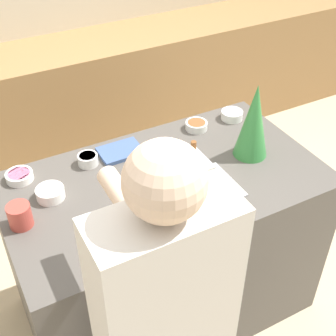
{
  "coord_description": "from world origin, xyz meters",
  "views": [
    {
      "loc": [
        -0.77,
        -1.48,
        2.3
      ],
      "look_at": [
        0.02,
        0.0,
        0.99
      ],
      "focal_mm": 50.0,
      "sensor_mm": 36.0,
      "label": 1
    }
  ],
  "objects_px": {
    "candy_bowl_near_tray_left": "(196,125)",
    "gingerbread_house": "(187,177)",
    "candy_bowl_beside_tree": "(50,193)",
    "candy_bowl_far_right": "(232,115)",
    "cookbook": "(121,151)",
    "candy_bowl_front_corner": "(160,149)",
    "candy_bowl_center_rear": "(19,176)",
    "mug": "(20,216)",
    "candy_bowl_near_tray_right": "(88,159)",
    "decorative_tree": "(254,121)",
    "baking_tray": "(186,194)"
  },
  "relations": [
    {
      "from": "baking_tray",
      "to": "cookbook",
      "type": "relative_size",
      "value": 2.27
    },
    {
      "from": "candy_bowl_far_right",
      "to": "mug",
      "type": "bearing_deg",
      "value": -167.22
    },
    {
      "from": "baking_tray",
      "to": "candy_bowl_near_tray_right",
      "type": "relative_size",
      "value": 4.93
    },
    {
      "from": "candy_bowl_front_corner",
      "to": "mug",
      "type": "bearing_deg",
      "value": -166.72
    },
    {
      "from": "gingerbread_house",
      "to": "decorative_tree",
      "type": "bearing_deg",
      "value": 15.9
    },
    {
      "from": "candy_bowl_near_tray_left",
      "to": "candy_bowl_far_right",
      "type": "relative_size",
      "value": 0.99
    },
    {
      "from": "baking_tray",
      "to": "candy_bowl_center_rear",
      "type": "height_order",
      "value": "candy_bowl_center_rear"
    },
    {
      "from": "gingerbread_house",
      "to": "candy_bowl_front_corner",
      "type": "height_order",
      "value": "gingerbread_house"
    },
    {
      "from": "candy_bowl_center_rear",
      "to": "candy_bowl_near_tray_right",
      "type": "relative_size",
      "value": 1.29
    },
    {
      "from": "candy_bowl_far_right",
      "to": "candy_bowl_center_rear",
      "type": "distance_m",
      "value": 1.16
    },
    {
      "from": "gingerbread_house",
      "to": "mug",
      "type": "distance_m",
      "value": 0.71
    },
    {
      "from": "candy_bowl_center_rear",
      "to": "candy_bowl_near_tray_left",
      "type": "bearing_deg",
      "value": -0.98
    },
    {
      "from": "candy_bowl_front_corner",
      "to": "mug",
      "type": "xyz_separation_m",
      "value": [
        -0.73,
        -0.17,
        0.02
      ]
    },
    {
      "from": "candy_bowl_near_tray_left",
      "to": "candy_bowl_front_corner",
      "type": "bearing_deg",
      "value": -158.2
    },
    {
      "from": "candy_bowl_center_rear",
      "to": "mug",
      "type": "distance_m",
      "value": 0.31
    },
    {
      "from": "gingerbread_house",
      "to": "cookbook",
      "type": "distance_m",
      "value": 0.46
    },
    {
      "from": "decorative_tree",
      "to": "candy_bowl_center_rear",
      "type": "height_order",
      "value": "decorative_tree"
    },
    {
      "from": "candy_bowl_far_right",
      "to": "mug",
      "type": "xyz_separation_m",
      "value": [
        -1.23,
        -0.28,
        0.03
      ]
    },
    {
      "from": "candy_bowl_near_tray_left",
      "to": "gingerbread_house",
      "type": "bearing_deg",
      "value": -125.47
    },
    {
      "from": "gingerbread_house",
      "to": "candy_bowl_beside_tree",
      "type": "distance_m",
      "value": 0.6
    },
    {
      "from": "gingerbread_house",
      "to": "decorative_tree",
      "type": "xyz_separation_m",
      "value": [
        0.43,
        0.12,
        0.09
      ]
    },
    {
      "from": "candy_bowl_beside_tree",
      "to": "decorative_tree",
      "type": "bearing_deg",
      "value": -8.48
    },
    {
      "from": "cookbook",
      "to": "candy_bowl_far_right",
      "type": "bearing_deg",
      "value": 0.61
    },
    {
      "from": "candy_bowl_near_tray_left",
      "to": "candy_bowl_center_rear",
      "type": "relative_size",
      "value": 0.93
    },
    {
      "from": "candy_bowl_beside_tree",
      "to": "baking_tray",
      "type": "bearing_deg",
      "value": -26.57
    },
    {
      "from": "candy_bowl_front_corner",
      "to": "cookbook",
      "type": "distance_m",
      "value": 0.2
    },
    {
      "from": "candy_bowl_near_tray_left",
      "to": "candy_bowl_near_tray_right",
      "type": "height_order",
      "value": "candy_bowl_near_tray_right"
    },
    {
      "from": "baking_tray",
      "to": "candy_bowl_front_corner",
      "type": "relative_size",
      "value": 4.99
    },
    {
      "from": "gingerbread_house",
      "to": "mug",
      "type": "height_order",
      "value": "gingerbread_house"
    },
    {
      "from": "candy_bowl_beside_tree",
      "to": "mug",
      "type": "relative_size",
      "value": 1.21
    },
    {
      "from": "cookbook",
      "to": "decorative_tree",
      "type": "bearing_deg",
      "value": -28.63
    },
    {
      "from": "baking_tray",
      "to": "mug",
      "type": "distance_m",
      "value": 0.71
    },
    {
      "from": "candy_bowl_center_rear",
      "to": "candy_bowl_near_tray_right",
      "type": "height_order",
      "value": "candy_bowl_near_tray_right"
    },
    {
      "from": "baking_tray",
      "to": "candy_bowl_far_right",
      "type": "xyz_separation_m",
      "value": [
        0.54,
        0.44,
        0.02
      ]
    },
    {
      "from": "candy_bowl_near_tray_left",
      "to": "candy_bowl_front_corner",
      "type": "xyz_separation_m",
      "value": [
        -0.28,
        -0.11,
        0.01
      ]
    },
    {
      "from": "candy_bowl_far_right",
      "to": "cookbook",
      "type": "relative_size",
      "value": 0.56
    },
    {
      "from": "candy_bowl_near_tray_left",
      "to": "candy_bowl_beside_tree",
      "type": "distance_m",
      "value": 0.86
    },
    {
      "from": "candy_bowl_center_rear",
      "to": "mug",
      "type": "bearing_deg",
      "value": -102.57
    },
    {
      "from": "candy_bowl_far_right",
      "to": "candy_bowl_front_corner",
      "type": "xyz_separation_m",
      "value": [
        -0.5,
        -0.11,
        0.0
      ]
    },
    {
      "from": "decorative_tree",
      "to": "candy_bowl_near_tray_left",
      "type": "bearing_deg",
      "value": 110.35
    },
    {
      "from": "candy_bowl_beside_tree",
      "to": "candy_bowl_near_tray_left",
      "type": "bearing_deg",
      "value": 11.55
    },
    {
      "from": "candy_bowl_front_corner",
      "to": "cookbook",
      "type": "height_order",
      "value": "candy_bowl_front_corner"
    },
    {
      "from": "decorative_tree",
      "to": "candy_bowl_center_rear",
      "type": "distance_m",
      "value": 1.12
    },
    {
      "from": "gingerbread_house",
      "to": "candy_bowl_near_tray_right",
      "type": "xyz_separation_m",
      "value": [
        -0.3,
        0.42,
        -0.07
      ]
    },
    {
      "from": "candy_bowl_near_tray_right",
      "to": "decorative_tree",
      "type": "bearing_deg",
      "value": -21.93
    },
    {
      "from": "candy_bowl_center_rear",
      "to": "candy_bowl_beside_tree",
      "type": "height_order",
      "value": "candy_bowl_beside_tree"
    },
    {
      "from": "candy_bowl_far_right",
      "to": "candy_bowl_near_tray_left",
      "type": "bearing_deg",
      "value": 179.08
    },
    {
      "from": "decorative_tree",
      "to": "candy_bowl_near_tray_right",
      "type": "distance_m",
      "value": 0.81
    },
    {
      "from": "candy_bowl_center_rear",
      "to": "cookbook",
      "type": "relative_size",
      "value": 0.59
    },
    {
      "from": "candy_bowl_far_right",
      "to": "cookbook",
      "type": "xyz_separation_m",
      "value": [
        -0.67,
        -0.01,
        -0.02
      ]
    }
  ]
}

